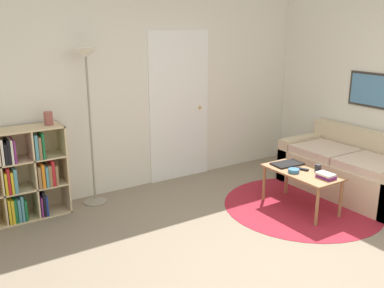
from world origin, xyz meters
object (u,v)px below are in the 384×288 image
vase_on_shelf (48,118)px  laptop (287,164)px  bowl (294,171)px  floor_lamp (87,75)px  coffee_table (302,176)px  bookshelf (13,178)px  cup (318,168)px  couch (353,171)px

vase_on_shelf → laptop: bearing=-26.6°
bowl → laptop: bearing=59.9°
floor_lamp → coffee_table: (1.95, -1.45, -1.13)m
bookshelf → laptop: (2.86, -1.22, -0.02)m
coffee_table → bowl: bowl is taller
laptop → bowl: (-0.14, -0.24, 0.01)m
coffee_table → vase_on_shelf: vase_on_shelf is taller
laptop → bookshelf: bearing=157.0°
cup → vase_on_shelf: (-2.54, 1.59, 0.59)m
vase_on_shelf → couch: bearing=-24.0°
bookshelf → laptop: size_ratio=2.75×
floor_lamp → bowl: (1.83, -1.43, -1.05)m
couch → vase_on_shelf: bearing=156.0°
bookshelf → couch: size_ratio=0.61×
bowl → vase_on_shelf: (-2.29, 1.46, 0.61)m
laptop → bowl: 0.28m
bookshelf → vase_on_shelf: 0.74m
cup → vase_on_shelf: size_ratio=0.60×
bookshelf → coffee_table: 3.20m
cup → coffee_table: bearing=141.4°
floor_lamp → laptop: 2.54m
bookshelf → couch: 4.04m
cup → laptop: bearing=106.3°
cup → bowl: bearing=152.0°
couch → floor_lamp: bearing=153.1°
laptop → cup: bearing=-73.7°
floor_lamp → vase_on_shelf: size_ratio=12.43×
coffee_table → cup: size_ratio=10.28×
floor_lamp → cup: (2.08, -1.56, -1.03)m
bookshelf → coffee_table: bearing=-27.6°
bookshelf → bowl: bookshelf is taller
cup → vase_on_shelf: vase_on_shelf is taller
coffee_table → laptop: bearing=83.9°
vase_on_shelf → floor_lamp: bearing=-3.3°
coffee_table → floor_lamp: bearing=143.2°
coffee_table → vase_on_shelf: 2.90m
couch → vase_on_shelf: vase_on_shelf is taller
laptop → vase_on_shelf: size_ratio=2.58×
bowl → floor_lamp: bearing=142.0°
coffee_table → vase_on_shelf: (-2.40, 1.48, 0.69)m
coffee_table → bowl: size_ratio=7.07×
coffee_table → cup: bearing=-38.6°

